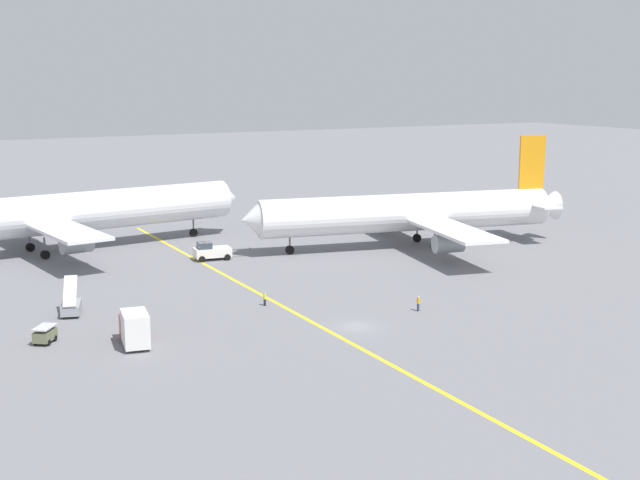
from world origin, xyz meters
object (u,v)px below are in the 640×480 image
Objects in this scene: gse_catering_truck_tall at (134,328)px; ground_crew_ramp_agent_by_cones at (265,299)px; airliner_being_pushed at (409,213)px; airliner_at_gate_left at (58,214)px; ground_crew_marshaller_foreground at (418,303)px; gse_baggage_cart_near_cluster at (45,335)px; pushback_tug at (211,251)px; gse_stair_truck_yellow at (71,305)px.

ground_crew_ramp_agent_by_cones is (17.51, 7.32, -0.96)m from gse_catering_truck_tall.
airliner_being_pushed is 40.33m from ground_crew_ramp_agent_by_cones.
ground_crew_marshaller_foreground is (28.11, -52.73, -4.91)m from airliner_at_gate_left.
ground_crew_marshaller_foreground reaches higher than gse_baggage_cart_near_cluster.
gse_stair_truck_yellow is at bearing -141.06° from pushback_tug.
airliner_being_pushed is at bearing -11.22° from pushback_tug.
ground_crew_ramp_agent_by_cones is (25.11, 2.39, -0.06)m from gse_baggage_cart_near_cluster.
airliner_at_gate_left is at bearing 118.06° from ground_crew_marshaller_foreground.
ground_crew_ramp_agent_by_cones is at bearing -148.74° from airliner_being_pushed.
gse_baggage_cart_near_cluster is 9.11m from gse_catering_truck_tall.
pushback_tug is (18.03, -15.56, -4.58)m from airliner_at_gate_left.
ground_crew_ramp_agent_by_cones is (13.95, -42.34, -5.01)m from airliner_at_gate_left.
gse_catering_truck_tall is at bearing -157.31° from ground_crew_ramp_agent_by_cones.
airliner_being_pushed reaches higher than gse_stair_truck_yellow.
airliner_being_pushed reaches higher than gse_baggage_cart_near_cluster.
gse_baggage_cart_near_cluster is at bearing 147.01° from gse_catering_truck_tall.
airliner_at_gate_left is 46.36m from gse_baggage_cart_near_cluster.
airliner_at_gate_left is 19.30× the size of gse_baggage_cart_near_cluster.
pushback_tug reaches higher than gse_baggage_cart_near_cluster.
airliner_being_pushed is at bearing 28.51° from gse_catering_truck_tall.
airliner_at_gate_left is 36.24m from gse_stair_truck_yellow.
gse_catering_truck_tall reaches higher than pushback_tug.
airliner_being_pushed is (48.21, -21.55, -0.47)m from airliner_at_gate_left.
airliner_being_pushed is 8.37× the size of gse_catering_truck_tall.
gse_catering_truck_tall is at bearing -122.34° from pushback_tug.
ground_crew_marshaller_foreground is at bearing -11.52° from gse_baggage_cart_near_cluster.
ground_crew_ramp_agent_by_cones is at bearing 143.73° from ground_crew_marshaller_foreground.
airliner_being_pushed is 56.52m from gse_stair_truck_yellow.
gse_catering_truck_tall reaches higher than ground_crew_marshaller_foreground.
gse_stair_truck_yellow is (4.73, 9.39, 0.16)m from gse_baggage_cart_near_cluster.
ground_crew_ramp_agent_by_cones is 17.56m from ground_crew_marshaller_foreground.
airliner_at_gate_left reaches higher than gse_stair_truck_yellow.
ground_crew_marshaller_foreground is at bearing -122.80° from airliner_being_pushed.
airliner_being_pushed reaches higher than pushback_tug.
airliner_being_pushed is 33.27× the size of ground_crew_ramp_agent_by_cones.
gse_catering_truck_tall is at bearing 174.46° from ground_crew_marshaller_foreground.
airliner_at_gate_left is 52.80m from airliner_being_pushed.
airliner_being_pushed is 31.03m from pushback_tug.
airliner_at_gate_left is 24.25m from pushback_tug.
airliner_at_gate_left reaches higher than gse_baggage_cart_near_cluster.
ground_crew_ramp_agent_by_cones is at bearing 22.69° from gse_catering_truck_tall.
pushback_tug reaches higher than ground_crew_marshaller_foreground.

